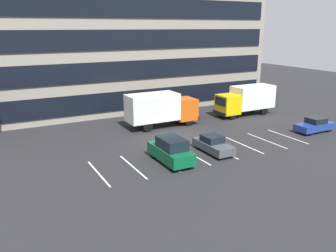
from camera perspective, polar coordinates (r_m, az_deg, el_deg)
ground_plane at (r=34.86m, az=2.21°, el=-2.13°), size 120.00×120.00×0.00m
office_building at (r=49.51m, az=-8.56°, el=13.61°), size 40.48×13.35×18.00m
lot_markings at (r=31.43m, az=6.20°, el=-4.22°), size 19.74×5.40×0.01m
box_truck_yellow at (r=45.02m, az=12.47°, el=4.27°), size 7.75×2.57×3.59m
box_truck_orange at (r=38.67m, az=-1.16°, el=2.91°), size 8.06×2.67×3.74m
suv_forest at (r=28.67m, az=0.47°, el=-3.96°), size 1.98×4.68×2.12m
sedan_charcoal at (r=31.31m, az=7.26°, el=-2.98°), size 1.75×4.18×1.50m
sedan_navy at (r=40.11m, az=22.50°, el=0.12°), size 4.25×1.78×1.52m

